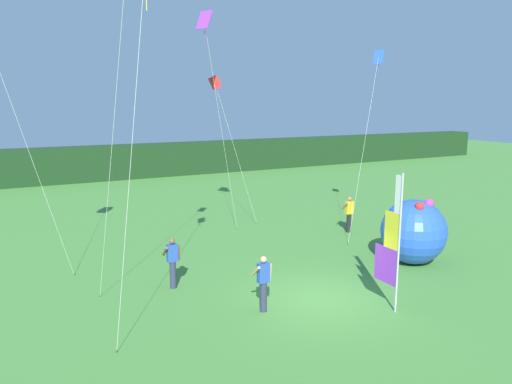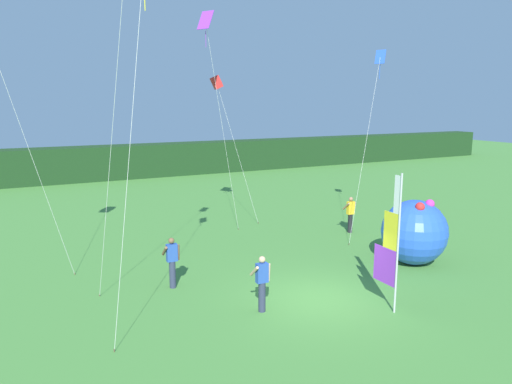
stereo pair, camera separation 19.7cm
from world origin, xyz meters
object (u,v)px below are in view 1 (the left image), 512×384
Objects in this scene: person_near_banner at (173,261)px; kite_red_box_3 at (215,83)px; banner_flag at (392,245)px; kite_blue_diamond_4 at (376,73)px; inflatable_balloon at (414,232)px; person_far_left at (349,213)px; kite_purple_diamond_5 at (206,34)px; person_mid_field at (263,282)px; kite_yellow_diamond_2 at (143,3)px.

kite_red_box_3 is at bearing 57.99° from person_near_banner.
kite_blue_diamond_4 is at bearing 53.02° from banner_flag.
inflatable_balloon is 12.20m from kite_red_box_3.
kite_purple_diamond_5 reaches higher than person_far_left.
kite_purple_diamond_5 is at bearing 78.54° from person_mid_field.
inflatable_balloon is (-0.61, -4.77, 0.34)m from person_far_left.
kite_yellow_diamond_2 is (-10.43, -0.44, 7.48)m from inflatable_balloon.
kite_purple_diamond_5 is at bearing 58.36° from kite_yellow_diamond_2.
person_near_banner is at bearing -122.76° from kite_purple_diamond_5.
person_far_left is at bearing 36.96° from person_mid_field.
banner_flag reaches higher than person_far_left.
kite_yellow_diamond_2 is (-11.04, -5.20, 7.82)m from person_far_left.
person_far_left is at bearing 82.70° from inflatable_balloon.
kite_yellow_diamond_2 is 1.31× the size of kite_red_box_3.
kite_blue_diamond_4 is (12.35, 5.21, -1.16)m from kite_yellow_diamond_2.
kite_purple_diamond_5 reaches higher than inflatable_balloon.
banner_flag is 1.63× the size of inflatable_balloon.
inflatable_balloon is at bearing -11.37° from person_near_banner.
inflatable_balloon is (7.32, 1.20, 0.34)m from person_mid_field.
kite_blue_diamond_4 is at bearing -19.76° from kite_purple_diamond_5.
person_far_left is 0.23× the size of kite_red_box_3.
kite_yellow_diamond_2 is at bearing 166.16° from person_mid_field.
person_far_left is at bearing 59.82° from banner_flag.
kite_red_box_3 is at bearing 59.82° from kite_purple_diamond_5.
kite_red_box_3 is (-4.20, 9.82, 5.91)m from inflatable_balloon.
person_far_left is at bearing -23.58° from kite_purple_diamond_5.
kite_purple_diamond_5 is (-5.57, 7.46, 7.96)m from inflatable_balloon.
kite_blue_diamond_4 is (1.30, 0.01, 6.65)m from person_far_left.
kite_yellow_diamond_2 is at bearing 160.53° from banner_flag.
person_mid_field is at bearing -58.62° from person_near_banner.
banner_flag is 9.74m from kite_yellow_diamond_2.
kite_yellow_diamond_2 is at bearing -154.77° from person_far_left.
person_mid_field is at bearing -147.08° from kite_blue_diamond_4.
banner_flag is 0.43× the size of kite_yellow_diamond_2.
kite_blue_diamond_4 is (5.70, 7.56, 5.55)m from banner_flag.
kite_yellow_diamond_2 is at bearing -157.11° from kite_blue_diamond_4.
person_mid_field is (1.86, -3.05, -0.01)m from person_near_banner.
banner_flag is 0.49× the size of kite_blue_diamond_4.
person_far_left is (7.93, 5.97, 0.01)m from person_mid_field.
person_far_left is 4.82m from inflatable_balloon.
person_near_banner is at bearing 61.24° from kite_yellow_diamond_2.
kite_yellow_diamond_2 is at bearing -121.64° from kite_purple_diamond_5.
kite_yellow_diamond_2 is at bearing -177.61° from inflatable_balloon.
kite_blue_diamond_4 is (1.91, 4.78, 6.31)m from inflatable_balloon.
banner_flag is 4.76m from inflatable_balloon.
kite_red_box_3 is (4.98, 7.97, 6.24)m from person_near_banner.
kite_blue_diamond_4 reaches higher than person_mid_field.
kite_purple_diamond_5 reaches higher than kite_red_box_3.
kite_yellow_diamond_2 is at bearing -118.76° from person_near_banner.
kite_purple_diamond_5 is at bearing 126.71° from inflatable_balloon.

